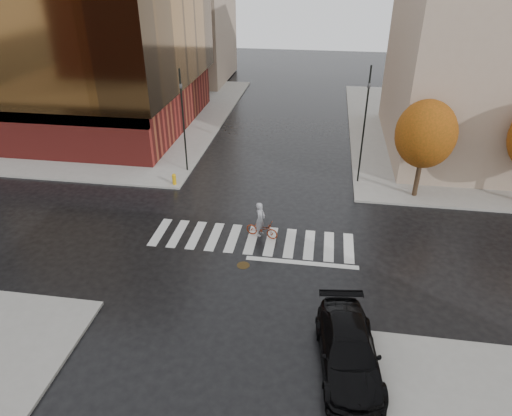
% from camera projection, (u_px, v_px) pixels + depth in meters
% --- Properties ---
extents(ground, '(120.00, 120.00, 0.00)m').
position_uv_depth(ground, '(250.00, 245.00, 25.79)').
color(ground, black).
rests_on(ground, ground).
extents(sidewalk_nw, '(30.00, 30.00, 0.15)m').
position_uv_depth(sidewalk_nw, '(82.00, 113.00, 46.65)').
color(sidewalk_nw, gray).
rests_on(sidewalk_nw, ground).
extents(crosswalk, '(12.00, 3.00, 0.01)m').
position_uv_depth(crosswalk, '(252.00, 240.00, 26.22)').
color(crosswalk, silver).
rests_on(crosswalk, ground).
extents(office_glass, '(27.00, 19.00, 16.00)m').
position_uv_depth(office_glass, '(37.00, 33.00, 40.18)').
color(office_glass, maroon).
rests_on(office_glass, sidewalk_nw).
extents(tree_ne_a, '(3.80, 3.80, 6.50)m').
position_uv_depth(tree_ne_a, '(426.00, 134.00, 28.67)').
color(tree_ne_a, '#302015').
rests_on(tree_ne_a, sidewalk_ne).
extents(sedan, '(2.93, 5.82, 1.62)m').
position_uv_depth(sedan, '(348.00, 350.00, 17.86)').
color(sedan, black).
rests_on(sedan, ground).
extents(cyclist, '(2.04, 1.13, 2.19)m').
position_uv_depth(cyclist, '(261.00, 225.00, 26.18)').
color(cyclist, maroon).
rests_on(cyclist, ground).
extents(traffic_light_nw, '(0.23, 0.21, 7.49)m').
position_uv_depth(traffic_light_nw, '(183.00, 115.00, 32.22)').
color(traffic_light_nw, black).
rests_on(traffic_light_nw, sidewalk_nw).
extents(traffic_light_ne, '(0.19, 0.22, 8.10)m').
position_uv_depth(traffic_light_ne, '(365.00, 117.00, 30.34)').
color(traffic_light_ne, black).
rests_on(traffic_light_ne, sidewalk_ne).
extents(fire_hydrant, '(0.29, 0.29, 0.81)m').
position_uv_depth(fire_hydrant, '(174.00, 178.00, 31.97)').
color(fire_hydrant, '#D59B0C').
rests_on(fire_hydrant, sidewalk_nw).
extents(manhole, '(0.70, 0.70, 0.01)m').
position_uv_depth(manhole, '(243.00, 265.00, 24.07)').
color(manhole, '#463519').
rests_on(manhole, ground).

